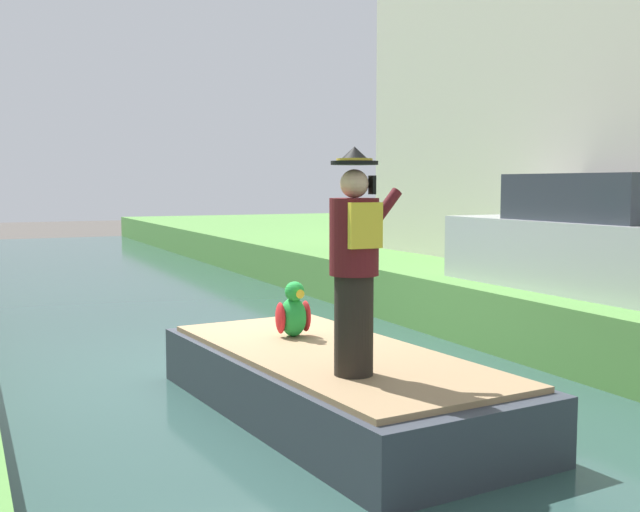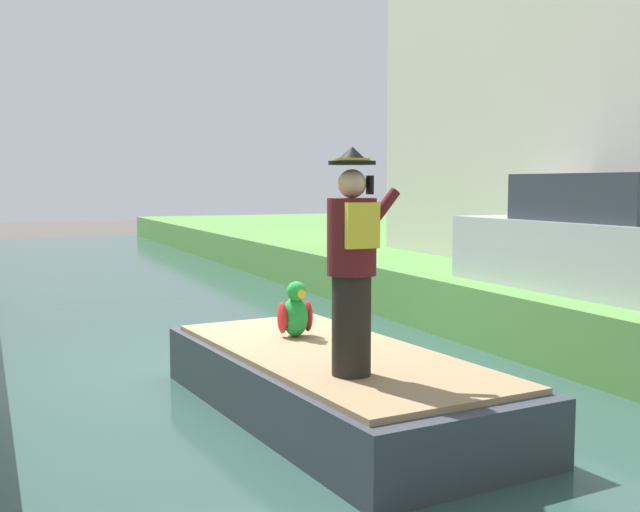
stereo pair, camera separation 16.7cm
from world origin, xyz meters
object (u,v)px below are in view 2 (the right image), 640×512
object	(u,v)px
person_pirate	(352,262)
parrot_plush	(295,313)
boat	(333,384)
parked_car_silver	(599,242)

from	to	relation	value
person_pirate	parrot_plush	world-z (taller)	person_pirate
boat	parrot_plush	world-z (taller)	parrot_plush
boat	person_pirate	distance (m)	1.53
person_pirate	boat	bearing A→B (deg)	68.79
boat	person_pirate	xyz separation A→B (m)	(-0.23, -0.87, 1.23)
boat	parrot_plush	bearing A→B (deg)	94.34
parked_car_silver	boat	bearing A→B (deg)	-164.49
boat	parked_car_silver	distance (m)	4.63
boat	parrot_plush	size ratio (longest dim) A/B	7.62
person_pirate	parked_car_silver	xyz separation A→B (m)	(4.56, 2.07, -0.12)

